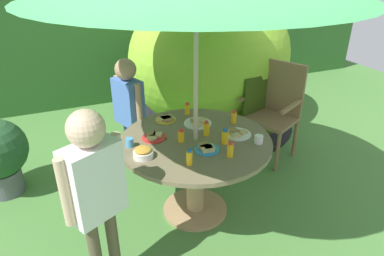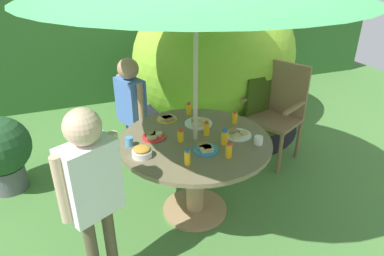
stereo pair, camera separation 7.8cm
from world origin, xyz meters
name	(u,v)px [view 1 (the left image)]	position (x,y,z in m)	size (l,w,h in m)	color
ground_plane	(195,211)	(0.00, 0.00, -0.01)	(10.00, 10.00, 0.02)	#477A38
hedge_backdrop	(115,36)	(0.00, 3.17, 0.94)	(9.00, 0.70, 1.87)	#285623
garden_table	(195,158)	(0.00, 0.00, 0.55)	(1.23, 1.23, 0.73)	tan
wooden_chair	(274,105)	(1.20, 0.61, 0.58)	(0.65, 0.68, 1.05)	brown
dome_tent	(211,58)	(0.92, 1.64, 0.88)	(2.75, 2.75, 1.78)	#8CC633
child_in_blue_shirt	(129,102)	(-0.34, 0.88, 0.77)	(0.27, 0.39, 1.20)	navy
child_in_white_shirt	(94,181)	(-0.85, -0.43, 0.83)	(0.40, 0.32, 1.30)	brown
snack_bowl	(143,152)	(-0.46, -0.11, 0.76)	(0.15, 0.15, 0.08)	white
plate_back_edge	(198,123)	(0.13, 0.24, 0.74)	(0.24, 0.24, 0.03)	white
plate_near_right	(237,133)	(0.34, -0.06, 0.74)	(0.23, 0.23, 0.03)	white
plate_far_right	(154,137)	(-0.31, 0.14, 0.74)	(0.20, 0.20, 0.03)	red
plate_mid_right	(166,119)	(-0.11, 0.42, 0.74)	(0.18, 0.18, 0.03)	yellow
plate_center_back	(207,148)	(0.01, -0.19, 0.74)	(0.19, 0.19, 0.03)	#338CD8
juice_bottle_near_left	(189,158)	(-0.19, -0.33, 0.78)	(0.04, 0.04, 0.12)	yellow
juice_bottle_far_left	(206,129)	(0.11, 0.03, 0.78)	(0.05, 0.05, 0.12)	yellow
juice_bottle_center_front	(187,109)	(0.12, 0.47, 0.78)	(0.05, 0.05, 0.11)	yellow
juice_bottle_mid_left	(230,150)	(0.13, -0.34, 0.78)	(0.05, 0.05, 0.12)	yellow
juice_bottle_front_edge	(234,117)	(0.43, 0.15, 0.78)	(0.05, 0.05, 0.12)	yellow
juice_bottle_spot_a	(225,137)	(0.19, -0.15, 0.78)	(0.06, 0.06, 0.12)	yellow
juice_bottle_spot_b	(181,136)	(-0.12, 0.01, 0.78)	(0.05, 0.05, 0.11)	yellow
cup_near	(259,139)	(0.43, -0.25, 0.76)	(0.07, 0.07, 0.07)	white
cup_far	(130,142)	(-0.52, 0.09, 0.76)	(0.06, 0.06, 0.07)	#4C99D8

